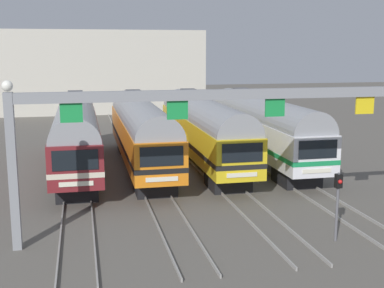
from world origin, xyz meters
TOP-DOWN VIEW (x-y plane):
  - ground_plane at (0.00, 0.00)m, footprint 160.00×160.00m
  - track_bed at (0.00, 17.00)m, footprint 14.62×70.00m
  - commuter_train_maroon at (-6.56, -0.00)m, footprint 2.88×18.06m
  - commuter_train_orange at (-2.19, -0.00)m, footprint 2.88×18.06m
  - commuter_train_yellow at (2.19, -0.00)m, footprint 2.88×18.06m
  - commuter_train_white at (6.56, -0.00)m, footprint 2.88×18.06m
  - catenary_gantry at (0.00, -13.50)m, footprint 18.36×0.44m
  - yard_signal_mast at (4.37, -15.47)m, footprint 0.28×0.35m
  - maintenance_building at (-4.86, 34.79)m, footprint 29.12×10.00m

SIDE VIEW (x-z plane):
  - ground_plane at x=0.00m, z-range 0.00..0.00m
  - track_bed at x=0.00m, z-range 0.00..0.15m
  - yard_signal_mast at x=4.37m, z-range 0.60..3.62m
  - commuter_train_maroon at x=-6.56m, z-range 0.16..5.21m
  - commuter_train_orange at x=-2.19m, z-range 0.16..5.21m
  - commuter_train_yellow at x=2.19m, z-range 0.16..5.21m
  - commuter_train_white at x=6.56m, z-range 0.16..5.21m
  - catenary_gantry at x=0.00m, z-range 1.66..8.63m
  - maintenance_building at x=-4.86m, z-range 0.00..10.48m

